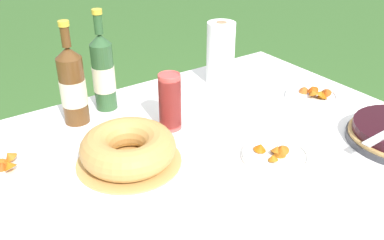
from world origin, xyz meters
The scene contains 9 objects.
garden_table centered at (0.00, 0.00, 0.67)m, with size 1.42×1.12×0.73m.
tablecloth centered at (0.00, 0.00, 0.72)m, with size 1.43×1.13×0.10m.
bundt_cake centered at (-0.23, 0.09, 0.78)m, with size 0.30×0.30×0.09m.
cup_stack centered at (-0.03, 0.19, 0.83)m, with size 0.07×0.07×0.19m.
cider_bottle_green centered at (-0.14, 0.45, 0.87)m, with size 0.08×0.08×0.35m.
cider_bottle_amber centered at (-0.26, 0.41, 0.87)m, with size 0.08×0.08×0.34m.
snack_plate_near centered at (0.12, -0.13, 0.75)m, with size 0.20×0.20×0.06m.
snack_plate_far centered at (0.52, 0.08, 0.75)m, with size 0.19×0.19×0.06m.
paper_towel_roll centered at (0.33, 0.40, 0.86)m, with size 0.11×0.11×0.25m.
Camera 1 is at (-0.67, -0.85, 1.44)m, focal length 40.00 mm.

